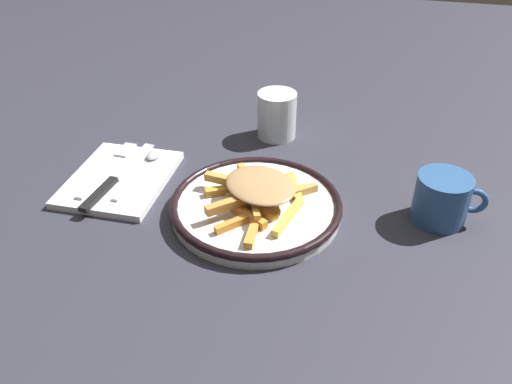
% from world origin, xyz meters
% --- Properties ---
extents(ground_plane, '(2.60, 2.60, 0.00)m').
position_xyz_m(ground_plane, '(0.00, 0.00, 0.00)').
color(ground_plane, '#2E2E39').
extents(plate, '(0.26, 0.26, 0.02)m').
position_xyz_m(plate, '(0.00, 0.00, 0.01)').
color(plate, silver).
rests_on(plate, ground_plane).
extents(fries_heap, '(0.17, 0.19, 0.04)m').
position_xyz_m(fries_heap, '(0.00, 0.00, 0.04)').
color(fries_heap, orange).
rests_on(fries_heap, plate).
extents(napkin, '(0.16, 0.20, 0.01)m').
position_xyz_m(napkin, '(-0.24, 0.03, 0.01)').
color(napkin, white).
rests_on(napkin, ground_plane).
extents(fork, '(0.02, 0.18, 0.01)m').
position_xyz_m(fork, '(-0.26, 0.04, 0.01)').
color(fork, silver).
rests_on(fork, napkin).
extents(knife, '(0.03, 0.21, 0.01)m').
position_xyz_m(knife, '(-0.24, 0.01, 0.01)').
color(knife, black).
rests_on(knife, napkin).
extents(spoon, '(0.02, 0.15, 0.01)m').
position_xyz_m(spoon, '(-0.21, 0.06, 0.02)').
color(spoon, silver).
rests_on(spoon, napkin).
extents(water_glass, '(0.07, 0.07, 0.09)m').
position_xyz_m(water_glass, '(-0.02, 0.24, 0.04)').
color(water_glass, silver).
rests_on(water_glass, ground_plane).
extents(coffee_mug, '(0.10, 0.08, 0.07)m').
position_xyz_m(coffee_mug, '(0.27, 0.05, 0.04)').
color(coffee_mug, '#30598F').
rests_on(coffee_mug, ground_plane).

